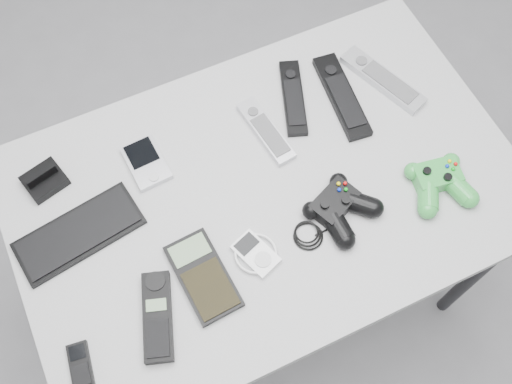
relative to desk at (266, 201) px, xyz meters
name	(u,v)px	position (x,y,z in m)	size (l,w,h in m)	color
floor	(292,296)	(0.07, -0.07, -0.68)	(3.50, 3.50, 0.00)	gray
desk	(266,201)	(0.00, 0.00, 0.00)	(1.11, 0.71, 0.74)	#939496
pda_keyboard	(79,233)	(-0.40, 0.07, 0.07)	(0.27, 0.11, 0.02)	black
dock_bracket	(43,178)	(-0.43, 0.22, 0.09)	(0.08, 0.07, 0.05)	black
pda	(146,163)	(-0.22, 0.17, 0.07)	(0.08, 0.12, 0.02)	#B4B4BC
remote_silver_a	(266,131)	(0.06, 0.13, 0.07)	(0.05, 0.18, 0.02)	#B4B4BC
remote_black_a	(293,97)	(0.16, 0.18, 0.07)	(0.05, 0.20, 0.02)	black
remote_black_b	(342,96)	(0.26, 0.14, 0.08)	(0.06, 0.24, 0.02)	black
remote_silver_b	(383,79)	(0.37, 0.14, 0.08)	(0.05, 0.23, 0.02)	#AEAFB5
mobile_phone	(80,365)	(-0.49, -0.19, 0.07)	(0.04, 0.09, 0.02)	black
cordless_handset	(157,317)	(-0.32, -0.17, 0.08)	(0.06, 0.18, 0.03)	black
calculator	(203,276)	(-0.20, -0.13, 0.07)	(0.09, 0.19, 0.02)	black
mp3_player	(256,254)	(-0.09, -0.13, 0.07)	(0.09, 0.10, 0.02)	silver
controller_black	(340,207)	(0.12, -0.11, 0.09)	(0.24, 0.15, 0.05)	black
controller_green	(439,181)	(0.34, -0.15, 0.09)	(0.14, 0.15, 0.05)	#248739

